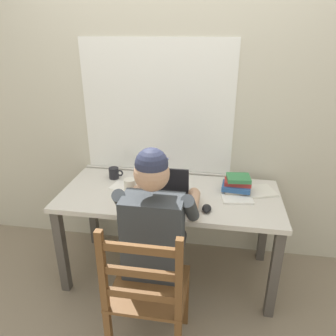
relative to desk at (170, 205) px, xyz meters
name	(u,v)px	position (x,y,z in m)	size (l,w,h in m)	color
ground_plane	(169,272)	(0.00, 0.00, -0.62)	(8.00, 8.00, 0.00)	gray
back_wall	(178,100)	(0.00, 0.42, 0.67)	(6.00, 0.08, 2.60)	beige
desk	(170,205)	(0.00, 0.00, 0.00)	(1.56, 0.69, 0.71)	beige
seated_person	(157,230)	(-0.01, -0.42, 0.06)	(0.50, 0.60, 1.24)	#33383D
wooden_chair	(147,293)	(-0.01, -0.70, -0.16)	(0.42, 0.42, 0.94)	brown
laptop	(163,196)	(-0.02, -0.14, 0.14)	(0.33, 0.29, 0.23)	#232328
computer_mouse	(207,208)	(0.27, -0.19, 0.11)	(0.06, 0.10, 0.03)	black
coffee_mug_white	(130,186)	(-0.28, -0.02, 0.14)	(0.12, 0.08, 0.10)	silver
coffee_mug_dark	(114,173)	(-0.47, 0.18, 0.14)	(0.11, 0.08, 0.09)	black
book_stack_main	(237,185)	(0.47, 0.10, 0.15)	(0.21, 0.17, 0.12)	gray
paper_pile_near_laptop	(128,187)	(-0.32, 0.05, 0.09)	(0.26, 0.15, 0.01)	white
paper_pile_back_corner	(259,191)	(0.63, 0.12, 0.10)	(0.21, 0.19, 0.02)	silver
paper_pile_side	(237,198)	(0.47, 0.00, 0.10)	(0.21, 0.17, 0.02)	white
landscape_photo_print	(164,181)	(-0.07, 0.20, 0.09)	(0.13, 0.09, 0.00)	#7A4293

